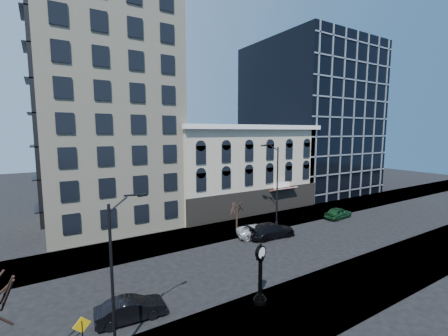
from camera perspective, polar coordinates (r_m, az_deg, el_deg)
ground at (r=27.54m, az=0.87°, el=-17.93°), size 160.00×160.00×0.00m
sidewalk_far at (r=34.03m, az=-6.58°, el=-12.90°), size 160.00×6.00×0.12m
sidewalk_near at (r=22.01m, az=13.30°, el=-24.84°), size 160.00×6.00×0.12m
cream_tower at (r=41.34m, az=-21.88°, el=17.25°), size 15.90×15.40×42.50m
victorian_row at (r=45.21m, az=2.88°, el=-0.16°), size 22.60×11.19×12.50m
glass_office at (r=61.90m, az=15.82°, el=8.93°), size 20.00×20.15×28.00m
street_clock at (r=21.39m, az=6.91°, el=-19.76°), size 0.94×0.94×4.14m
street_lamp_near at (r=16.20m, az=-18.90°, el=-11.68°), size 2.14×0.85×8.48m
street_lamp_far at (r=36.21m, az=9.13°, el=0.91°), size 2.60×0.95×10.22m
bare_tree_far at (r=34.31m, az=2.47°, el=-6.93°), size 2.51×2.51×4.31m
warning_sign at (r=17.95m, az=-25.37°, el=-26.42°), size 0.84×0.17×2.60m
car_near_b at (r=21.22m, az=-17.32°, el=-24.26°), size 4.35×1.82×1.40m
car_far_a at (r=33.85m, az=6.74°, el=-11.87°), size 5.50×3.87×1.39m
car_far_b at (r=34.00m, az=8.97°, el=-11.61°), size 5.77×2.68×1.63m
car_far_c at (r=43.39m, az=20.91°, el=-7.97°), size 4.59×2.24×1.51m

